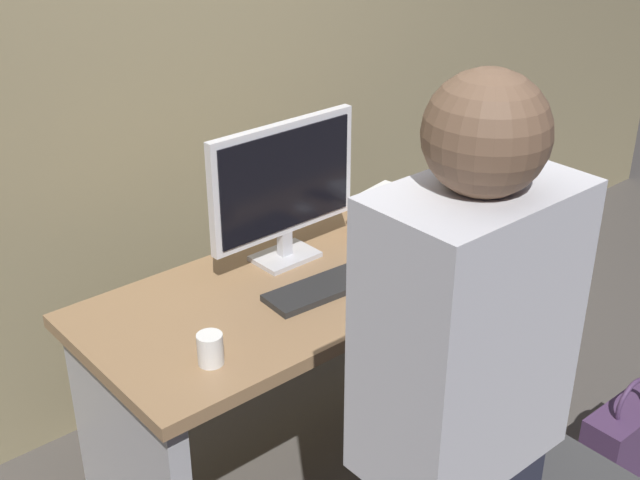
{
  "coord_description": "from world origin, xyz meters",
  "views": [
    {
      "loc": [
        -1.41,
        -1.71,
        1.98
      ],
      "look_at": [
        0.0,
        -0.05,
        0.89
      ],
      "focal_mm": 46.38,
      "sensor_mm": 36.0,
      "label": 1
    }
  ],
  "objects_px": {
    "cup_near_keyboard": "(210,349)",
    "cell_phone": "(452,253)",
    "desk": "(310,340)",
    "mouse": "(403,256)",
    "person_at_desk": "(456,456)",
    "monitor": "(284,185)",
    "book_stack": "(387,212)",
    "keyboard": "(332,285)",
    "handbag": "(624,439)"
  },
  "relations": [
    {
      "from": "desk",
      "to": "mouse",
      "type": "height_order",
      "value": "mouse"
    },
    {
      "from": "monitor",
      "to": "mouse",
      "type": "distance_m",
      "value": 0.45
    },
    {
      "from": "cup_near_keyboard",
      "to": "handbag",
      "type": "height_order",
      "value": "cup_near_keyboard"
    },
    {
      "from": "cell_phone",
      "to": "handbag",
      "type": "bearing_deg",
      "value": -37.27
    },
    {
      "from": "desk",
      "to": "book_stack",
      "type": "distance_m",
      "value": 0.52
    },
    {
      "from": "person_at_desk",
      "to": "mouse",
      "type": "xyz_separation_m",
      "value": [
        0.66,
        0.79,
        -0.08
      ]
    },
    {
      "from": "mouse",
      "to": "cup_near_keyboard",
      "type": "bearing_deg",
      "value": -174.46
    },
    {
      "from": "desk",
      "to": "cup_near_keyboard",
      "type": "relative_size",
      "value": 16.64
    },
    {
      "from": "monitor",
      "to": "cup_near_keyboard",
      "type": "bearing_deg",
      "value": -146.99
    },
    {
      "from": "monitor",
      "to": "mouse",
      "type": "relative_size",
      "value": 5.4
    },
    {
      "from": "desk",
      "to": "cell_phone",
      "type": "height_order",
      "value": "cell_phone"
    },
    {
      "from": "desk",
      "to": "handbag",
      "type": "xyz_separation_m",
      "value": [
        0.79,
        -0.71,
        -0.38
      ]
    },
    {
      "from": "person_at_desk",
      "to": "book_stack",
      "type": "distance_m",
      "value": 1.24
    },
    {
      "from": "monitor",
      "to": "keyboard",
      "type": "distance_m",
      "value": 0.34
    },
    {
      "from": "keyboard",
      "to": "handbag",
      "type": "xyz_separation_m",
      "value": [
        0.77,
        -0.62,
        -0.62
      ]
    },
    {
      "from": "cup_near_keyboard",
      "to": "handbag",
      "type": "distance_m",
      "value": 1.52
    },
    {
      "from": "person_at_desk",
      "to": "handbag",
      "type": "distance_m",
      "value": 1.36
    },
    {
      "from": "keyboard",
      "to": "book_stack",
      "type": "bearing_deg",
      "value": 26.4
    },
    {
      "from": "desk",
      "to": "cup_near_keyboard",
      "type": "bearing_deg",
      "value": -159.48
    },
    {
      "from": "mouse",
      "to": "cup_near_keyboard",
      "type": "height_order",
      "value": "cup_near_keyboard"
    },
    {
      "from": "desk",
      "to": "monitor",
      "type": "bearing_deg",
      "value": 81.41
    },
    {
      "from": "mouse",
      "to": "handbag",
      "type": "xyz_separation_m",
      "value": [
        0.49,
        -0.6,
        -0.62
      ]
    },
    {
      "from": "monitor",
      "to": "handbag",
      "type": "height_order",
      "value": "monitor"
    },
    {
      "from": "handbag",
      "to": "person_at_desk",
      "type": "bearing_deg",
      "value": -170.68
    },
    {
      "from": "monitor",
      "to": "keyboard",
      "type": "relative_size",
      "value": 1.26
    },
    {
      "from": "mouse",
      "to": "book_stack",
      "type": "xyz_separation_m",
      "value": [
        0.11,
        0.19,
        0.06
      ]
    },
    {
      "from": "handbag",
      "to": "cup_near_keyboard",
      "type": "bearing_deg",
      "value": 157.42
    },
    {
      "from": "desk",
      "to": "monitor",
      "type": "relative_size",
      "value": 2.65
    },
    {
      "from": "monitor",
      "to": "handbag",
      "type": "distance_m",
      "value": 1.44
    },
    {
      "from": "desk",
      "to": "book_stack",
      "type": "relative_size",
      "value": 6.38
    },
    {
      "from": "desk",
      "to": "person_at_desk",
      "type": "relative_size",
      "value": 0.87
    },
    {
      "from": "person_at_desk",
      "to": "cell_phone",
      "type": "xyz_separation_m",
      "value": [
        0.81,
        0.72,
        -0.09
      ]
    },
    {
      "from": "person_at_desk",
      "to": "monitor",
      "type": "height_order",
      "value": "person_at_desk"
    },
    {
      "from": "desk",
      "to": "handbag",
      "type": "relative_size",
      "value": 3.79
    },
    {
      "from": "desk",
      "to": "monitor",
      "type": "distance_m",
      "value": 0.51
    },
    {
      "from": "monitor",
      "to": "keyboard",
      "type": "xyz_separation_m",
      "value": [
        -0.01,
        -0.24,
        -0.25
      ]
    },
    {
      "from": "cup_near_keyboard",
      "to": "book_stack",
      "type": "relative_size",
      "value": 0.38
    },
    {
      "from": "cup_near_keyboard",
      "to": "mouse",
      "type": "bearing_deg",
      "value": 5.54
    },
    {
      "from": "cup_near_keyboard",
      "to": "cell_phone",
      "type": "height_order",
      "value": "cup_near_keyboard"
    },
    {
      "from": "mouse",
      "to": "person_at_desk",
      "type": "bearing_deg",
      "value": -129.77
    },
    {
      "from": "keyboard",
      "to": "handbag",
      "type": "height_order",
      "value": "keyboard"
    },
    {
      "from": "book_stack",
      "to": "desk",
      "type": "bearing_deg",
      "value": -168.87
    },
    {
      "from": "book_stack",
      "to": "mouse",
      "type": "bearing_deg",
      "value": -121.12
    },
    {
      "from": "desk",
      "to": "handbag",
      "type": "distance_m",
      "value": 1.12
    },
    {
      "from": "person_at_desk",
      "to": "keyboard",
      "type": "bearing_deg",
      "value": 65.28
    },
    {
      "from": "cup_near_keyboard",
      "to": "book_stack",
      "type": "height_order",
      "value": "book_stack"
    },
    {
      "from": "cell_phone",
      "to": "cup_near_keyboard",
      "type": "bearing_deg",
      "value": -159.08
    },
    {
      "from": "desk",
      "to": "handbag",
      "type": "bearing_deg",
      "value": -41.94
    },
    {
      "from": "cell_phone",
      "to": "desk",
      "type": "bearing_deg",
      "value": 179.51
    },
    {
      "from": "person_at_desk",
      "to": "cup_near_keyboard",
      "type": "distance_m",
      "value": 0.73
    }
  ]
}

